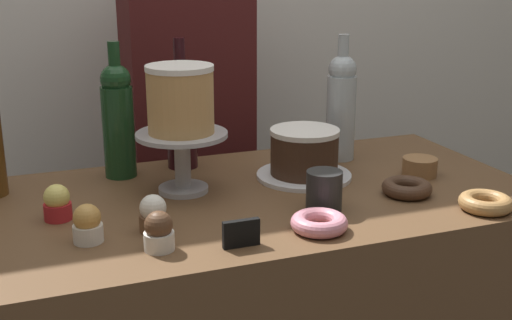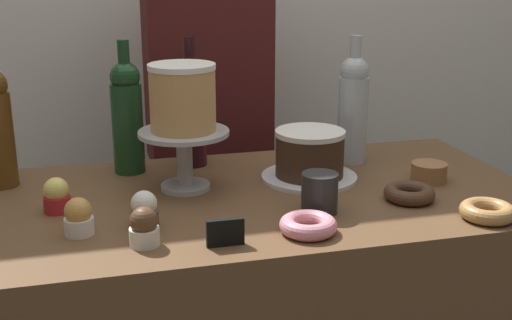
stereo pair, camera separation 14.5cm
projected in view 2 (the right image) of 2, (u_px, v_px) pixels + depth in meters
name	position (u px, v px, depth m)	size (l,w,h in m)	color
back_wall	(188.00, 3.00, 2.21)	(6.00, 0.05, 2.60)	silver
cake_stand_pedestal	(184.00, 150.00, 1.49)	(0.20, 0.20, 0.14)	#B2B2B7
white_layer_cake	(183.00, 98.00, 1.45)	(0.15, 0.15, 0.15)	tan
silver_serving_platter	(309.00, 177.00, 1.58)	(0.23, 0.23, 0.01)	white
chocolate_round_cake	(310.00, 153.00, 1.56)	(0.17, 0.17, 0.11)	#3D2619
wine_bottle_green	(127.00, 115.00, 1.59)	(0.08, 0.08, 0.33)	#193D1E
wine_bottle_clear	(353.00, 107.00, 1.68)	(0.08, 0.08, 0.33)	#B2BCC1
wine_bottle_dark_red	(191.00, 110.00, 1.65)	(0.08, 0.08, 0.33)	black
cupcake_chocolate	(144.00, 228.00, 1.21)	(0.06, 0.06, 0.07)	white
cupcake_caramel	(79.00, 217.00, 1.25)	(0.06, 0.06, 0.07)	white
cupcake_lemon	(57.00, 196.00, 1.37)	(0.06, 0.06, 0.07)	red
cupcake_vanilla	(144.00, 210.00, 1.29)	(0.06, 0.06, 0.07)	brown
donut_maple	(487.00, 211.00, 1.33)	(0.11, 0.11, 0.03)	#B27F47
donut_chocolate	(409.00, 193.00, 1.44)	(0.11, 0.11, 0.03)	#472D1E
donut_pink	(308.00, 225.00, 1.27)	(0.11, 0.11, 0.03)	pink
cookie_stack	(429.00, 172.00, 1.56)	(0.08, 0.08, 0.04)	olive
price_sign_chalkboard	(225.00, 232.00, 1.21)	(0.07, 0.01, 0.05)	black
coffee_cup_ceramic	(320.00, 193.00, 1.36)	(0.08, 0.08, 0.08)	#282828
barista_figure	(209.00, 161.00, 2.05)	(0.36, 0.22, 1.60)	black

